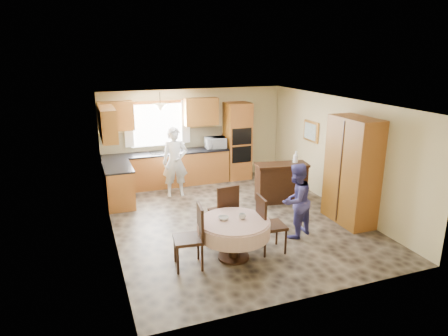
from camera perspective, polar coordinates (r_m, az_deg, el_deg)
name	(u,v)px	position (r m, az deg, el deg)	size (l,w,h in m)	color
floor	(235,219)	(8.62, 1.52, -7.32)	(5.00, 6.00, 0.01)	#6E604D
ceiling	(235,102)	(7.95, 1.65, 9.40)	(5.00, 6.00, 0.01)	white
wall_back	(194,135)	(10.96, -4.27, 4.71)	(5.00, 0.02, 2.50)	#C8B880
wall_front	(316,219)	(5.68, 12.96, -7.08)	(5.00, 0.02, 2.50)	#C8B880
wall_left	(109,176)	(7.67, -16.05, -1.10)	(0.02, 6.00, 2.50)	#C8B880
wall_right	(337,153)	(9.39, 15.91, 2.11)	(0.02, 6.00, 2.50)	#C8B880
window	(158,125)	(10.65, -9.48, 6.10)	(1.40, 0.03, 1.10)	white
curtain_left	(129,125)	(10.48, -13.48, 5.99)	(0.22, 0.02, 1.15)	white
curtain_right	(186,122)	(10.75, -5.49, 6.62)	(0.22, 0.02, 1.15)	white
base_cab_back	(167,170)	(10.68, -8.11, -0.21)	(3.30, 0.60, 0.88)	#C36934
counter_back	(167,153)	(10.56, -8.21, 2.18)	(3.30, 0.64, 0.04)	black
base_cab_left	(119,186)	(9.64, -14.80, -2.46)	(0.60, 1.20, 0.88)	#C36934
counter_left	(117,167)	(9.51, -15.00, 0.17)	(0.64, 1.20, 0.04)	black
backsplash	(164,140)	(10.77, -8.60, 3.98)	(3.30, 0.02, 0.55)	beige
wall_cab_left	(116,116)	(10.31, -15.17, 7.17)	(0.85, 0.33, 0.72)	#C07430
wall_cab_right	(201,112)	(10.73, -3.32, 8.06)	(0.90, 0.33, 0.72)	#C07430
wall_cab_side	(108,124)	(9.27, -16.30, 6.08)	(0.33, 1.20, 0.72)	#C07430
oven_tower	(237,141)	(11.08, 1.94, 3.87)	(0.66, 0.62, 2.12)	#C36934
oven_upper	(242,137)	(10.76, 2.58, 4.52)	(0.56, 0.01, 0.45)	black
oven_lower	(242,155)	(10.87, 2.55, 1.94)	(0.56, 0.01, 0.45)	black
pendant	(160,107)	(10.10, -9.09, 8.55)	(0.36, 0.36, 0.18)	beige
sideboard	(281,184)	(9.56, 8.16, -2.24)	(1.22, 0.50, 0.87)	#331A0D
space_heater	(291,187)	(9.81, 9.55, -2.73)	(0.42, 0.29, 0.58)	black
cupboard	(352,171)	(8.57, 17.84, -0.42)	(0.58, 1.16, 2.21)	#C36934
dining_table	(234,229)	(6.89, 1.40, -8.68)	(1.25, 1.25, 0.71)	#331A0D
chair_left	(193,233)	(6.65, -4.43, -9.31)	(0.52, 0.52, 1.07)	#331A0D
chair_back	(225,209)	(7.60, 0.19, -5.83)	(0.51, 0.51, 1.08)	#331A0D
chair_right	(267,221)	(7.14, 6.19, -7.59)	(0.49, 0.49, 1.05)	#331A0D
framed_picture	(311,131)	(10.18, 12.32, 5.14)	(0.06, 0.61, 0.51)	gold
microwave	(215,143)	(10.82, -1.24, 3.63)	(0.55, 0.37, 0.30)	silver
person_sink	(175,162)	(9.80, -7.00, 0.84)	(0.63, 0.41, 1.72)	silver
person_dining	(296,201)	(7.74, 10.21, -4.61)	(0.71, 0.55, 1.46)	#413D86
bowl_sideboard	(271,166)	(9.30, 6.76, 0.26)	(0.22, 0.22, 0.05)	#B2B2B2
bottle_sideboard	(296,158)	(9.56, 10.18, 1.42)	(0.13, 0.13, 0.33)	silver
cup_table	(242,216)	(6.86, 2.62, -6.93)	(0.12, 0.12, 0.10)	#B2B2B2
bowl_table	(223,218)	(6.84, -0.08, -7.17)	(0.18, 0.18, 0.06)	#B2B2B2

